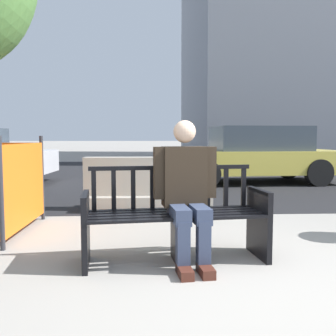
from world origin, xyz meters
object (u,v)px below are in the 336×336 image
object	(u,v)px
jersey_barrier_centre	(148,188)
car_taxi_near	(254,155)
seated_person	(186,188)
street_bench	(175,219)

from	to	relation	value
jersey_barrier_centre	car_taxi_near	size ratio (longest dim) A/B	0.45
jersey_barrier_centre	seated_person	bearing A→B (deg)	-81.68
seated_person	jersey_barrier_centre	bearing A→B (deg)	98.32
jersey_barrier_centre	car_taxi_near	distance (m)	4.32
seated_person	jersey_barrier_centre	size ratio (longest dim) A/B	0.65
street_bench	car_taxi_near	bearing A→B (deg)	67.95
street_bench	car_taxi_near	distance (m)	6.35
street_bench	jersey_barrier_centre	xyz separation A→B (m)	(-0.27, 2.49, -0.06)
street_bench	seated_person	world-z (taller)	seated_person
car_taxi_near	seated_person	bearing A→B (deg)	-111.06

